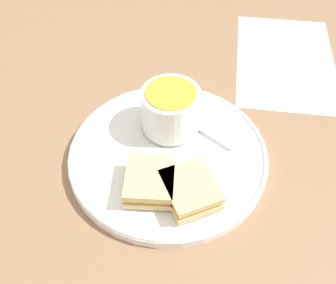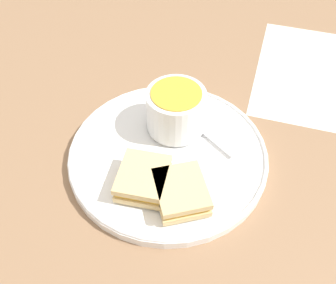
# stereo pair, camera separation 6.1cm
# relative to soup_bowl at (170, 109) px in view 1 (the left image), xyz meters

# --- Properties ---
(ground_plane) EXTENTS (2.40, 2.40, 0.00)m
(ground_plane) POSITION_rel_soup_bowl_xyz_m (0.00, -0.06, -0.06)
(ground_plane) COLOR #8E6B4C
(plate) EXTENTS (0.32, 0.32, 0.02)m
(plate) POSITION_rel_soup_bowl_xyz_m (0.00, -0.06, -0.05)
(plate) COLOR white
(plate) RESTS_ON ground_plane
(soup_bowl) EXTENTS (0.10, 0.10, 0.07)m
(soup_bowl) POSITION_rel_soup_bowl_xyz_m (0.00, 0.00, 0.00)
(soup_bowl) COLOR white
(soup_bowl) RESTS_ON plate
(spoon) EXTENTS (0.10, 0.08, 0.01)m
(spoon) POSITION_rel_soup_bowl_xyz_m (0.03, 0.01, -0.03)
(spoon) COLOR silver
(spoon) RESTS_ON plate
(sandwich_half_near) EXTENTS (0.07, 0.08, 0.03)m
(sandwich_half_near) POSITION_rel_soup_bowl_xyz_m (-0.02, -0.13, -0.02)
(sandwich_half_near) COLOR #DBBC7F
(sandwich_half_near) RESTS_ON plate
(sandwich_half_far) EXTENTS (0.10, 0.10, 0.03)m
(sandwich_half_far) POSITION_rel_soup_bowl_xyz_m (0.04, -0.14, -0.02)
(sandwich_half_far) COLOR #DBBC7F
(sandwich_half_far) RESTS_ON plate
(menu_sheet) EXTENTS (0.21, 0.32, 0.00)m
(menu_sheet) POSITION_rel_soup_bowl_xyz_m (0.22, 0.22, -0.06)
(menu_sheet) COLOR white
(menu_sheet) RESTS_ON ground_plane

